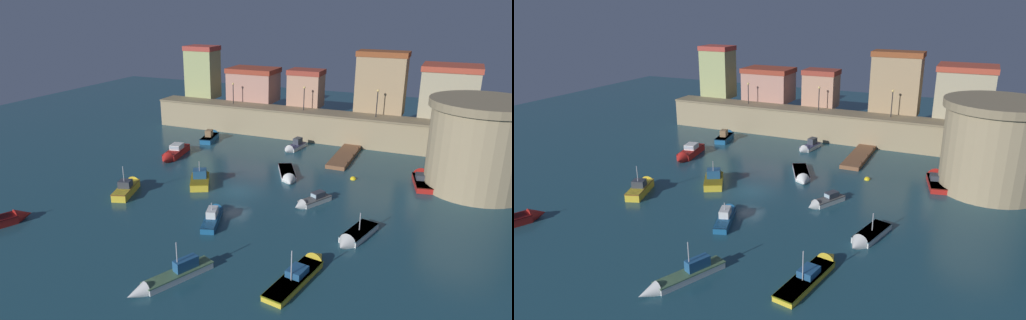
# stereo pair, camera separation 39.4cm
# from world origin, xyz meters

# --- Properties ---
(ground_plane) EXTENTS (118.53, 118.53, 0.00)m
(ground_plane) POSITION_xyz_m (0.00, 0.00, 0.00)
(ground_plane) COLOR #1E4756
(quay_wall) EXTENTS (45.82, 3.83, 4.09)m
(quay_wall) POSITION_xyz_m (0.00, 21.52, 2.05)
(quay_wall) COLOR #9E8966
(quay_wall) RESTS_ON ground
(old_town_backdrop) EXTENTS (42.79, 6.00, 8.44)m
(old_town_backdrop) POSITION_xyz_m (3.03, 25.56, 7.32)
(old_town_backdrop) COLOR tan
(old_town_backdrop) RESTS_ON ground
(fortress_tower) EXTENTS (10.73, 10.73, 9.41)m
(fortress_tower) POSITION_xyz_m (22.21, 10.55, 4.76)
(fortress_tower) COLOR #9E8966
(fortress_tower) RESTS_ON ground
(pier_dock) EXTENTS (2.29, 9.35, 0.70)m
(pier_dock) POSITION_xyz_m (7.53, 15.08, 0.23)
(pier_dock) COLOR brown
(pier_dock) RESTS_ON ground
(quay_lamp_0) EXTENTS (0.32, 0.32, 3.11)m
(quay_lamp_0) POSITION_xyz_m (-11.07, 21.52, 6.18)
(quay_lamp_0) COLOR black
(quay_lamp_0) RESTS_ON quay_wall
(quay_lamp_1) EXTENTS (0.32, 0.32, 3.35)m
(quay_lamp_1) POSITION_xyz_m (-0.06, 21.52, 6.32)
(quay_lamp_1) COLOR black
(quay_lamp_1) RESTS_ON quay_wall
(quay_lamp_2) EXTENTS (0.32, 0.32, 3.66)m
(quay_lamp_2) POSITION_xyz_m (9.94, 21.52, 6.50)
(quay_lamp_2) COLOR black
(quay_lamp_2) RESTS_ON quay_wall
(moored_boat_0) EXTENTS (2.84, 5.63, 2.55)m
(moored_boat_0) POSITION_xyz_m (13.25, -5.43, 0.29)
(moored_boat_0) COLOR silver
(moored_boat_0) RESTS_ON ground
(moored_boat_1) EXTENTS (2.63, 6.69, 1.77)m
(moored_boat_1) POSITION_xyz_m (-12.15, 6.82, 0.50)
(moored_boat_1) COLOR red
(moored_boat_1) RESTS_ON ground
(moored_boat_2) EXTENTS (3.87, 5.15, 3.21)m
(moored_boat_2) POSITION_xyz_m (-4.68, 0.59, 0.54)
(moored_boat_2) COLOR gold
(moored_boat_2) RESTS_ON ground
(moored_boat_3) EXTENTS (2.02, 4.68, 1.70)m
(moored_boat_3) POSITION_xyz_m (0.57, 15.89, 0.38)
(moored_boat_3) COLOR white
(moored_boat_3) RESTS_ON ground
(moored_boat_4) EXTENTS (2.90, 5.83, 2.17)m
(moored_boat_4) POSITION_xyz_m (0.88, -6.58, 0.41)
(moored_boat_4) COLOR #195689
(moored_boat_4) RESTS_ON ground
(moored_boat_5) EXTENTS (4.05, 6.19, 1.48)m
(moored_boat_5) POSITION_xyz_m (3.46, 5.78, 0.24)
(moored_boat_5) COLOR white
(moored_boat_5) RESTS_ON ground
(moored_boat_6) EXTENTS (2.79, 7.54, 3.22)m
(moored_boat_6) POSITION_xyz_m (11.05, -11.94, 0.30)
(moored_boat_6) COLOR gold
(moored_boat_6) RESTS_ON ground
(moored_boat_8) EXTENTS (2.51, 5.41, 1.95)m
(moored_boat_8) POSITION_xyz_m (-11.77, 15.74, 0.45)
(moored_boat_8) COLOR #195689
(moored_boat_8) RESTS_ON ground
(moored_boat_9) EXTENTS (3.16, 5.79, 3.37)m
(moored_boat_9) POSITION_xyz_m (-10.21, -4.47, 0.51)
(moored_boat_9) COLOR gold
(moored_boat_9) RESTS_ON ground
(moored_boat_10) EXTENTS (3.78, 6.53, 3.16)m
(moored_boat_10) POSITION_xyz_m (2.88, -16.61, 0.39)
(moored_boat_10) COLOR white
(moored_boat_10) RESTS_ON ground
(moored_boat_11) EXTENTS (3.01, 6.22, 1.75)m
(moored_boat_11) POSITION_xyz_m (17.15, 10.44, 0.39)
(moored_boat_11) COLOR red
(moored_boat_11) RESTS_ON ground
(moored_boat_12) EXTENTS (3.08, 4.42, 1.37)m
(moored_boat_12) POSITION_xyz_m (7.92, -0.03, 0.35)
(moored_boat_12) COLOR silver
(moored_boat_12) RESTS_ON ground
(mooring_buoy_0) EXTENTS (0.67, 0.67, 0.67)m
(mooring_buoy_0) POSITION_xyz_m (10.17, 8.26, 0.00)
(mooring_buoy_0) COLOR yellow
(mooring_buoy_0) RESTS_ON ground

